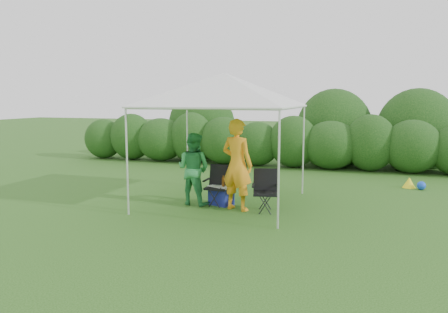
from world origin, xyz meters
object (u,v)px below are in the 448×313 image
(chair_right, at_px, (265,187))
(chair_left, at_px, (218,182))
(man, at_px, (237,165))
(canopy, at_px, (224,90))
(woman, at_px, (193,169))
(cooler, at_px, (221,195))

(chair_right, bearing_deg, chair_left, 156.53)
(chair_right, bearing_deg, man, 177.54)
(canopy, height_order, chair_right, canopy)
(woman, bearing_deg, chair_left, -156.84)
(canopy, relative_size, cooler, 5.25)
(chair_right, xyz_separation_m, cooler, (-1.02, 0.20, -0.28))
(man, bearing_deg, woman, 6.30)
(man, xyz_separation_m, woman, (-1.04, 0.18, -0.17))
(cooler, bearing_deg, chair_left, -169.93)
(man, distance_m, cooler, 0.91)
(canopy, distance_m, woman, 1.81)
(chair_left, xyz_separation_m, woman, (-0.52, -0.14, 0.29))
(chair_right, distance_m, chair_left, 1.11)
(woman, distance_m, cooler, 0.83)
(canopy, bearing_deg, chair_left, -118.01)
(woman, bearing_deg, man, 178.85)
(chair_left, relative_size, cooler, 1.46)
(chair_left, bearing_deg, chair_right, -11.10)
(chair_right, height_order, woman, woman)
(chair_right, distance_m, man, 0.74)
(chair_right, bearing_deg, woman, 164.92)
(canopy, xyz_separation_m, chair_left, (-0.08, -0.15, -1.98))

